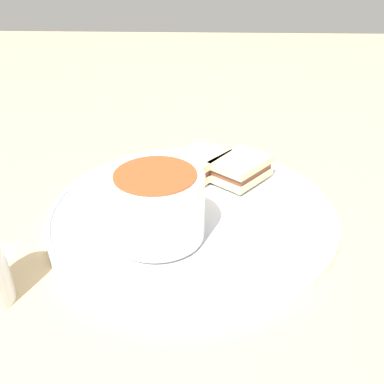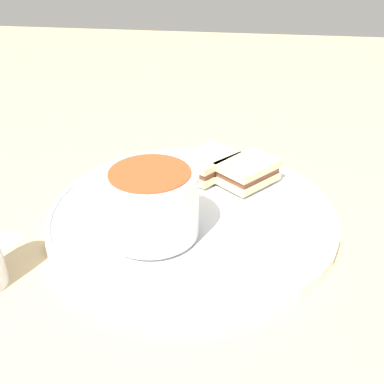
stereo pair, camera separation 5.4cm
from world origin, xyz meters
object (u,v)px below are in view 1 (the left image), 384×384
Objects in this scene: soup_bowl at (157,205)px; sandwich_half_near at (240,168)px; sandwich_half_far at (200,163)px; spoon at (131,219)px.

sandwich_half_near is at bearing -126.16° from soup_bowl.
soup_bowl is at bearing 53.84° from sandwich_half_near.
sandwich_half_far is (-0.04, -0.15, -0.02)m from soup_bowl.
soup_bowl is 0.05m from spoon.
soup_bowl is 0.16m from sandwich_half_far.
spoon is at bearing 58.78° from sandwich_half_far.
soup_bowl reaches higher than sandwich_half_near.
spoon is 1.09× the size of sandwich_half_far.
sandwich_half_near and sandwich_half_far have the same top height.
sandwich_half_far is at bearing -14.54° from sandwich_half_near.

